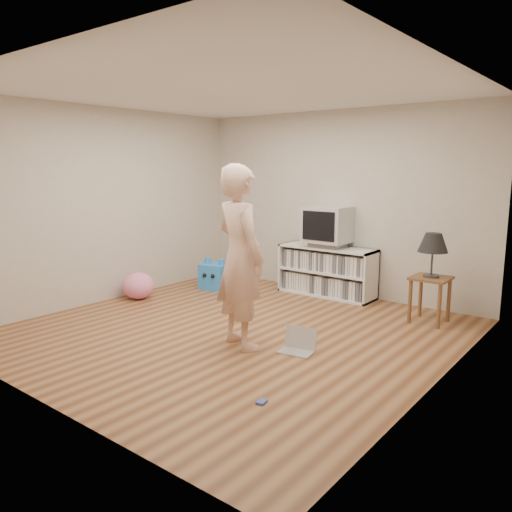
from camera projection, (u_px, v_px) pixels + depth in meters
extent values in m
plane|color=brown|center=(235.00, 330.00, 5.61)|extent=(4.50, 4.50, 0.00)
cube|color=#BDB6A6|center=(337.00, 203.00, 7.12)|extent=(4.50, 0.02, 2.60)
cube|color=#BDB6A6|center=(33.00, 239.00, 3.64)|extent=(4.50, 0.02, 2.60)
cube|color=#BDB6A6|center=(108.00, 205.00, 6.75)|extent=(0.02, 4.50, 2.60)
cube|color=#BDB6A6|center=(446.00, 232.00, 4.01)|extent=(0.02, 4.50, 2.60)
cube|color=white|center=(233.00, 90.00, 5.15)|extent=(4.50, 4.50, 0.01)
cube|color=white|center=(334.00, 269.00, 7.27)|extent=(1.40, 0.03, 0.70)
cube|color=white|center=(287.00, 265.00, 7.52)|extent=(0.03, 0.45, 0.70)
cube|color=white|center=(371.00, 278.00, 6.69)|extent=(0.03, 0.45, 0.70)
cube|color=white|center=(326.00, 294.00, 7.17)|extent=(1.40, 0.45, 0.03)
cube|color=white|center=(327.00, 271.00, 7.11)|extent=(1.34, 0.45, 0.03)
cube|color=white|center=(328.00, 248.00, 7.05)|extent=(1.40, 0.45, 0.03)
cube|color=silver|center=(327.00, 271.00, 7.11)|extent=(1.26, 0.36, 0.64)
cube|color=gray|center=(328.00, 244.00, 7.04)|extent=(0.45, 0.35, 0.07)
cube|color=#B1B1B7|center=(328.00, 224.00, 6.99)|extent=(0.60, 0.52, 0.50)
cube|color=black|center=(318.00, 226.00, 6.78)|extent=(0.50, 0.01, 0.40)
cylinder|color=brown|center=(410.00, 302.00, 5.83)|extent=(0.04, 0.04, 0.52)
cylinder|color=brown|center=(439.00, 307.00, 5.63)|extent=(0.04, 0.04, 0.52)
cylinder|color=brown|center=(420.00, 296.00, 6.10)|extent=(0.04, 0.04, 0.52)
cylinder|color=brown|center=(449.00, 300.00, 5.89)|extent=(0.04, 0.04, 0.52)
cube|color=brown|center=(431.00, 278.00, 5.81)|extent=(0.42, 0.42, 0.03)
cylinder|color=#333333|center=(431.00, 276.00, 5.81)|extent=(0.18, 0.18, 0.02)
cylinder|color=#333333|center=(432.00, 261.00, 5.78)|extent=(0.02, 0.02, 0.32)
imported|color=beige|center=(240.00, 257.00, 4.98)|extent=(0.78, 0.64, 1.85)
cube|color=silver|center=(296.00, 352.00, 4.94)|extent=(0.37, 0.28, 0.02)
cube|color=silver|center=(301.00, 338.00, 5.02)|extent=(0.34, 0.13, 0.22)
cube|color=black|center=(301.00, 338.00, 5.02)|extent=(0.30, 0.10, 0.18)
cube|color=#4554B8|center=(262.00, 402.00, 3.89)|extent=(0.08, 0.10, 0.02)
cube|color=#237EE3|center=(215.00, 276.00, 7.50)|extent=(0.44, 0.37, 0.38)
cylinder|color=#237EE3|center=(208.00, 261.00, 7.52)|extent=(0.09, 0.09, 0.08)
cylinder|color=#237EE3|center=(222.00, 262.00, 7.40)|extent=(0.09, 0.09, 0.08)
sphere|color=black|center=(204.00, 275.00, 7.39)|extent=(0.06, 0.06, 0.06)
sphere|color=black|center=(213.00, 276.00, 7.31)|extent=(0.06, 0.06, 0.06)
ellipsoid|color=pink|center=(138.00, 286.00, 6.93)|extent=(0.50, 0.50, 0.37)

